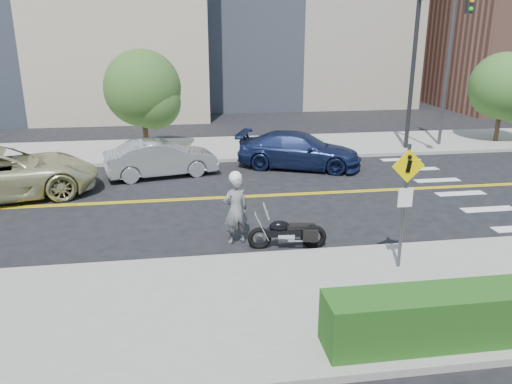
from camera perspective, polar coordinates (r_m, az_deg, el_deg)
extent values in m
plane|color=black|center=(17.48, -5.45, -0.73)|extent=(120.00, 120.00, 0.00)
cube|color=#9E9B91|center=(10.61, -3.02, -13.14)|extent=(60.00, 5.00, 0.15)
cube|color=#9E9B91|center=(24.69, -6.48, 4.90)|extent=(60.00, 5.00, 0.15)
cylinder|color=#4C4C51|center=(26.42, 21.09, 13.65)|extent=(0.16, 0.16, 8.00)
cylinder|color=black|center=(25.10, 17.44, 12.70)|extent=(0.20, 0.20, 7.00)
cube|color=black|center=(21.35, 23.30, 19.45)|extent=(0.28, 0.18, 0.90)
cylinder|color=#4C4C51|center=(12.06, 16.53, -1.70)|extent=(0.08, 0.08, 3.00)
cube|color=#F9D800|center=(11.75, 17.02, 2.85)|extent=(0.78, 0.03, 0.78)
cube|color=white|center=(11.96, 16.70, -0.62)|extent=(0.35, 0.03, 0.45)
imported|color=#A2A3A7|center=(13.46, -2.32, -2.04)|extent=(0.80, 0.64, 1.92)
sphere|color=white|center=(13.19, -2.37, 1.68)|extent=(0.35, 0.35, 0.35)
imported|color=beige|center=(19.33, -27.22, 1.92)|extent=(7.02, 4.68, 1.79)
imported|color=#A6A8AE|center=(20.30, -10.78, 3.79)|extent=(4.63, 2.47, 1.45)
imported|color=navy|center=(21.30, 4.95, 4.77)|extent=(5.62, 3.89, 1.51)
cylinder|color=#382619|center=(24.23, -12.67, 8.90)|extent=(0.26, 0.26, 3.93)
sphere|color=#325A1C|center=(24.09, -12.85, 11.49)|extent=(3.54, 3.54, 3.54)
cylinder|color=#382619|center=(28.64, 26.15, 8.70)|extent=(0.23, 0.23, 3.79)
sphere|color=#336520|center=(28.52, 26.44, 10.80)|extent=(3.35, 3.35, 3.35)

